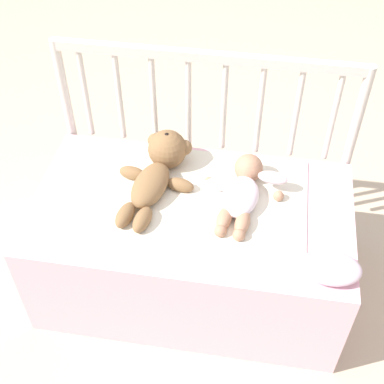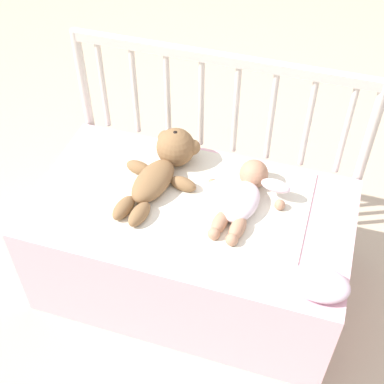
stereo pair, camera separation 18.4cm
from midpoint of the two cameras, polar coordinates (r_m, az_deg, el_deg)
name	(u,v)px [view 1 (the left image)]	position (r m, az deg, el deg)	size (l,w,h in m)	color
ground_plane	(192,281)	(2.22, -2.45, -9.60)	(12.00, 12.00, 0.00)	#C6B293
crib_mattress	(191,247)	(2.04, -2.64, -5.98)	(1.13, 0.63, 0.45)	#EDB7C6
crib_rail	(206,115)	(2.02, -1.13, 8.12)	(1.13, 0.04, 0.86)	beige
blanket	(189,199)	(1.89, -3.08, -0.92)	(0.83, 0.53, 0.01)	silver
teddy_bear	(158,168)	(1.94, -6.32, 2.44)	(0.29, 0.45, 0.15)	olive
baby	(242,191)	(1.87, 2.56, -0.04)	(0.30, 0.37, 0.10)	white
small_pillow	(331,268)	(1.69, 11.60, -8.11)	(0.19, 0.13, 0.06)	silver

